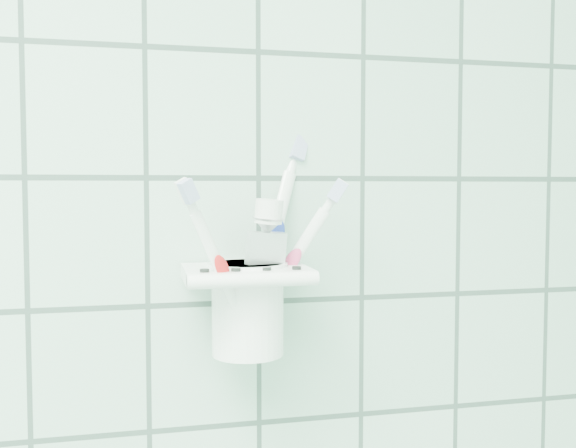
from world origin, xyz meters
The scene contains 6 objects.
holder_bracket centered at (0.66, 1.15, 1.29)m, with size 0.12×0.10×0.04m.
cup centered at (0.66, 1.16, 1.26)m, with size 0.08×0.08×0.09m.
toothbrush_pink centered at (0.67, 1.14, 1.31)m, with size 0.07×0.05×0.17m.
toothbrush_blue centered at (0.66, 1.15, 1.33)m, with size 0.07×0.07×0.22m.
toothbrush_orange centered at (0.66, 1.17, 1.31)m, with size 0.09×0.04×0.18m.
toothpaste_tube centered at (0.67, 1.15, 1.30)m, with size 0.05×0.04×0.15m.
Camera 1 is at (0.56, 0.55, 1.37)m, focal length 40.00 mm.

